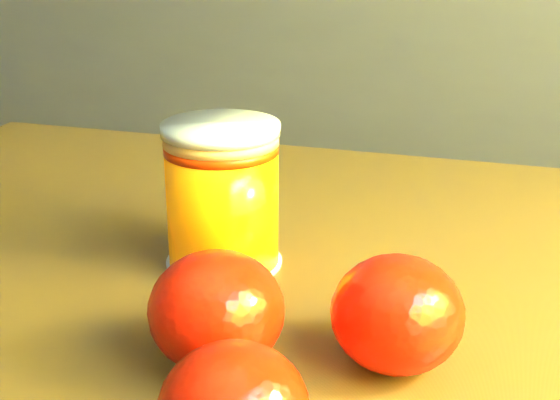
% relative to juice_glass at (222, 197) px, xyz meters
% --- Properties ---
extents(kitchen_counter, '(3.15, 0.60, 0.90)m').
position_rel_juice_glass_xyz_m(kitchen_counter, '(-0.84, 1.16, -0.34)').
color(kitchen_counter, '#4A494E').
rests_on(kitchen_counter, ground).
extents(juice_glass, '(0.08, 0.08, 0.10)m').
position_rel_juice_glass_xyz_m(juice_glass, '(0.00, 0.00, 0.00)').
color(juice_glass, orange).
rests_on(juice_glass, table).
extents(orange_front, '(0.07, 0.07, 0.06)m').
position_rel_juice_glass_xyz_m(orange_front, '(0.05, -0.11, -0.02)').
color(orange_front, red).
rests_on(orange_front, table).
extents(orange_back, '(0.09, 0.09, 0.06)m').
position_rel_juice_glass_xyz_m(orange_back, '(0.14, -0.08, -0.02)').
color(orange_back, red).
rests_on(orange_back, table).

